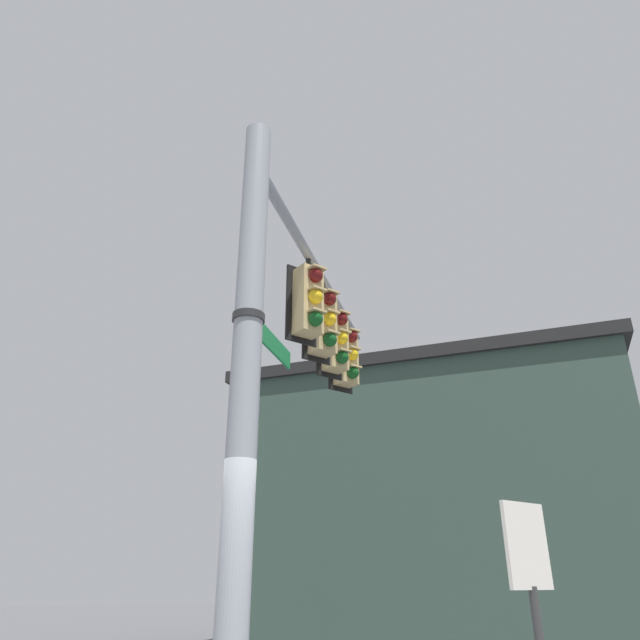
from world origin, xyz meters
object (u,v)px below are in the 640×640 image
object	(u,v)px
traffic_light_mid_outer	(336,341)
historical_marker	(532,586)
traffic_light_arm_end	(347,357)
street_name_sign	(261,331)
traffic_light_nearest_pole	(309,300)
traffic_light_mid_inner	(323,322)

from	to	relation	value
traffic_light_mid_outer	historical_marker	size ratio (longest dim) A/B	0.62
traffic_light_arm_end	street_name_sign	bearing A→B (deg)	37.78
street_name_sign	historical_marker	size ratio (longest dim) A/B	0.59
traffic_light_nearest_pole	historical_marker	distance (m)	4.74
traffic_light_mid_inner	street_name_sign	size ratio (longest dim) A/B	1.04
traffic_light_mid_inner	traffic_light_mid_outer	size ratio (longest dim) A/B	1.00
traffic_light_mid_outer	traffic_light_arm_end	bearing A→B (deg)	-142.00
traffic_light_mid_inner	street_name_sign	xyz separation A→B (m)	(2.07, 1.59, -1.22)
traffic_light_mid_outer	traffic_light_arm_end	world-z (taller)	same
traffic_light_nearest_pole	historical_marker	bearing A→B (deg)	100.98
traffic_light_mid_inner	traffic_light_arm_end	bearing A→B (deg)	-142.00
traffic_light_mid_outer	historical_marker	distance (m)	5.40
street_name_sign	traffic_light_mid_inner	bearing A→B (deg)	-142.36
street_name_sign	traffic_light_nearest_pole	bearing A→B (deg)	-142.53
street_name_sign	traffic_light_arm_end	bearing A→B (deg)	-142.22
street_name_sign	historical_marker	world-z (taller)	street_name_sign
traffic_light_nearest_pole	traffic_light_mid_outer	world-z (taller)	same
traffic_light_arm_end	street_name_sign	distance (m)	4.40
traffic_light_mid_inner	traffic_light_mid_outer	world-z (taller)	same
traffic_light_nearest_pole	traffic_light_mid_inner	size ratio (longest dim) A/B	1.00
traffic_light_mid_inner	street_name_sign	distance (m)	2.88
traffic_light_mid_inner	traffic_light_arm_end	xyz separation A→B (m)	(-1.28, -1.00, 0.00)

